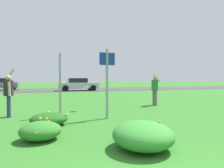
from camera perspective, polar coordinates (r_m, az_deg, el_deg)
The scene contains 12 objects.
ground_plane at distance 13.57m, azimuth -11.52°, elevation -4.50°, with size 120.00×120.00×0.00m, color #2D6B23.
highway_strip at distance 25.41m, azimuth -14.49°, elevation -1.65°, with size 120.00×8.34×0.01m, color #38383A.
highway_center_stripe at distance 25.41m, azimuth -14.49°, elevation -1.64°, with size 120.00×0.16×0.00m, color yellow.
daylily_clump_near_camera at distance 6.56m, azimuth -17.41°, elevation -9.44°, with size 1.13×0.97×0.41m.
daylily_clump_mid_left at distance 5.11m, azimuth -19.57°, elevation -12.34°, with size 0.97×0.92×0.48m.
daylily_clump_front_center at distance 4.29m, azimuth 8.75°, elevation -14.12°, with size 1.25×1.33×0.56m.
sign_post_near_path at distance 7.85m, azimuth -14.50°, elevation -0.21°, with size 0.07×0.10×2.40m.
sign_post_by_roadside at distance 7.18m, azimuth -1.42°, elevation 2.13°, with size 0.56×0.10×2.48m.
person_thrower_dark_shirt at distance 8.40m, azimuth -27.20°, elevation -1.98°, with size 0.36×0.52×1.81m.
person_catcher_green_shirt at distance 10.94m, azimuth 12.02°, elevation -1.08°, with size 0.45×0.53×1.70m.
frisbee_white at distance 9.08m, azimuth -7.54°, elevation -0.95°, with size 0.29×0.27×0.16m.
car_silver_center_right at distance 23.71m, azimuth -9.53°, elevation -0.07°, with size 4.50×2.00×1.45m.
Camera 1 is at (-1.48, -1.49, 1.45)m, focal length 32.31 mm.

